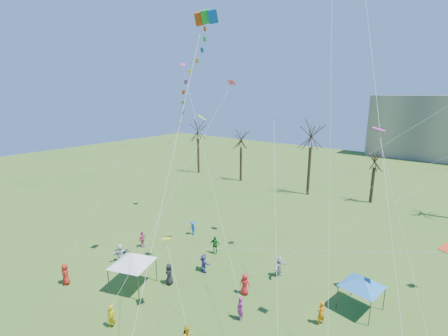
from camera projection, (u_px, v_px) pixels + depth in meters
The scene contains 6 objects.
bare_tree_row at pixel (369, 152), 42.69m from camera, with size 69.65×9.81×11.76m.
big_box_kite at pixel (191, 90), 21.79m from camera, with size 2.88×6.19×20.97m.
canopy_tent_white at pixel (132, 258), 24.78m from camera, with size 3.86×3.86×3.08m.
canopy_tent_blue at pixel (362, 281), 22.25m from camera, with size 3.57×3.57×2.72m.
festival_crowd at pixel (223, 292), 23.39m from camera, with size 26.63×14.80×1.86m.
small_kites_aloft at pixel (289, 122), 22.54m from camera, with size 33.03×17.00×33.83m.
Camera 1 is at (11.47, -9.43, 15.33)m, focal length 25.00 mm.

